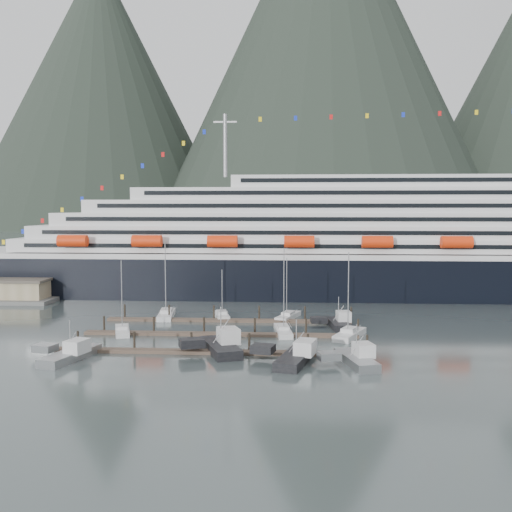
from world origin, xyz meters
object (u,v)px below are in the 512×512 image
object	(u,v)px
cruise_ship	(381,248)
trawler_e	(338,323)
sailboat_g	(288,317)
trawler_a	(70,354)
sailboat_f	(222,316)
trawler_b	(220,346)
sailboat_e	(166,315)
trawler_c	(295,356)
sailboat_h	(350,335)
sailboat_d	(283,331)
trawler_d	(355,359)
sailboat_b	(122,331)

from	to	relation	value
cruise_ship	trawler_e	distance (m)	46.73
sailboat_g	trawler_a	size ratio (longest dim) A/B	1.06
sailboat_f	trawler_b	distance (m)	29.27
sailboat_e	sailboat_g	xyz separation A→B (m)	(24.88, 0.00, -0.04)
trawler_b	trawler_a	bearing A→B (deg)	84.69
sailboat_g	sailboat_f	bearing A→B (deg)	108.01
trawler_c	trawler_b	bearing A→B (deg)	81.02
sailboat_f	sailboat_h	bearing A→B (deg)	-138.26
trawler_a	sailboat_d	bearing A→B (deg)	-42.20
sailboat_e	trawler_a	bearing A→B (deg)	162.32
trawler_d	trawler_b	bearing A→B (deg)	58.82
cruise_ship	sailboat_b	xyz separation A→B (m)	(-52.68, -51.09, -11.63)
trawler_c	sailboat_d	bearing A→B (deg)	20.20
cruise_ship	sailboat_d	bearing A→B (deg)	-115.94
trawler_b	trawler_d	bearing A→B (deg)	-127.07
sailboat_e	trawler_b	world-z (taller)	sailboat_e
trawler_a	trawler_b	xyz separation A→B (m)	(21.52, 5.89, 0.13)
sailboat_b	trawler_e	bearing A→B (deg)	-95.43
sailboat_b	trawler_b	bearing A→B (deg)	-141.06
cruise_ship	sailboat_e	world-z (taller)	cruise_ship
sailboat_h	sailboat_b	bearing A→B (deg)	112.28
sailboat_d	trawler_b	world-z (taller)	sailboat_d
sailboat_d	sailboat_g	bearing A→B (deg)	-9.84
sailboat_b	sailboat_f	bearing A→B (deg)	-61.49
sailboat_b	trawler_a	xyz separation A→B (m)	(-2.38, -18.82, 0.43)
trawler_c	trawler_e	xyz separation A→B (m)	(7.98, 25.77, -0.04)
sailboat_e	trawler_a	size ratio (longest dim) A/B	1.32
sailboat_d	sailboat_f	size ratio (longest dim) A/B	1.52
cruise_ship	trawler_b	bearing A→B (deg)	-117.65
sailboat_g	trawler_c	xyz separation A→B (m)	(1.38, -33.98, 0.47)
sailboat_e	sailboat_h	size ratio (longest dim) A/B	1.05
sailboat_h	trawler_b	xyz separation A→B (m)	(-20.97, -12.00, 0.52)
sailboat_h	trawler_e	world-z (taller)	sailboat_h
sailboat_d	sailboat_g	world-z (taller)	sailboat_d
sailboat_h	trawler_a	xyz separation A→B (m)	(-42.49, -17.89, 0.39)
cruise_ship	sailboat_g	xyz separation A→B (m)	(-23.34, -34.95, -11.63)
sailboat_e	sailboat_g	distance (m)	24.88
sailboat_f	trawler_d	bearing A→B (deg)	-159.33
trawler_b	cruise_ship	bearing A→B (deg)	-48.26
trawler_c	trawler_d	world-z (taller)	trawler_c
trawler_b	sailboat_b	bearing A→B (deg)	35.33
sailboat_b	sailboat_g	world-z (taller)	sailboat_b
sailboat_b	trawler_c	distance (m)	35.53
trawler_e	sailboat_b	bearing A→B (deg)	94.67
trawler_a	trawler_c	world-z (taller)	trawler_c
sailboat_b	sailboat_e	bearing A→B (deg)	-32.47
trawler_e	trawler_c	bearing A→B (deg)	155.88
trawler_b	trawler_d	distance (m)	21.01
trawler_b	trawler_d	size ratio (longest dim) A/B	1.13
sailboat_f	sailboat_h	distance (m)	29.67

